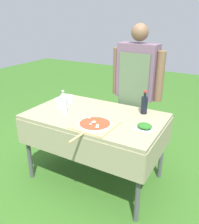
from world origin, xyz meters
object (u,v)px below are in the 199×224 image
herb_container (145,126)px  sauce_jar (70,99)px  pizza_on_peel (94,125)px  water_bottle (64,103)px  prep_table (95,122)px  person_cook (137,85)px  oil_bottle (144,105)px  mixing_tub (61,102)px

herb_container → sauce_jar: size_ratio=1.96×
pizza_on_peel → water_bottle: bearing=167.0°
water_bottle → herb_container: size_ratio=1.45×
pizza_on_peel → herb_container: size_ratio=3.34×
prep_table → person_cook: (0.21, 0.61, 0.29)m
prep_table → water_bottle: size_ratio=5.67×
pizza_on_peel → person_cook: bearing=86.6°
water_bottle → herb_container: bearing=3.9°
oil_bottle → water_bottle: bearing=-151.0°
person_cook → herb_container: bearing=120.3°
pizza_on_peel → oil_bottle: bearing=62.3°
person_cook → water_bottle: person_cook is taller
prep_table → mixing_tub: size_ratio=10.36×
herb_container → person_cook: bearing=117.6°
pizza_on_peel → herb_container: (0.43, 0.18, 0.01)m
person_cook → mixing_tub: 0.91m
water_bottle → mixing_tub: (-0.16, 0.15, -0.07)m
water_bottle → pizza_on_peel: bearing=-14.8°
herb_container → water_bottle: bearing=-176.1°
pizza_on_peel → oil_bottle: size_ratio=2.33×
pizza_on_peel → mixing_tub: bearing=158.0°
oil_bottle → mixing_tub: oil_bottle is taller
pizza_on_peel → sauce_jar: sauce_jar is taller
person_cook → mixing_tub: size_ratio=12.18×
water_bottle → herb_container: (0.88, 0.06, -0.09)m
prep_table → oil_bottle: bearing=33.3°
herb_container → mixing_tub: size_ratio=1.26×
water_bottle → mixing_tub: 0.23m
oil_bottle → water_bottle: 0.85m
mixing_tub → sauce_jar: (0.01, 0.16, -0.01)m
herb_container → oil_bottle: bearing=110.8°
mixing_tub → sauce_jar: bearing=86.5°
prep_table → herb_container: herb_container is taller
prep_table → oil_bottle: 0.55m
prep_table → pizza_on_peel: bearing=-61.0°
pizza_on_peel → sauce_jar: 0.72m
water_bottle → oil_bottle: bearing=29.0°
herb_container → mixing_tub: (-1.03, 0.09, 0.02)m
person_cook → herb_container: (0.35, -0.68, -0.17)m
prep_table → pizza_on_peel: 0.30m
herb_container → pizza_on_peel: bearing=-157.8°
water_bottle → mixing_tub: bearing=136.8°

